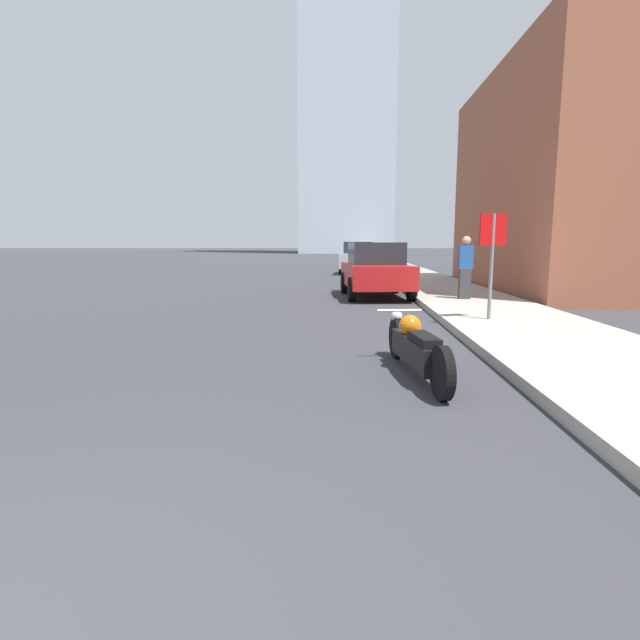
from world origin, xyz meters
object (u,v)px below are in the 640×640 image
(parked_car_silver, at_px, (359,258))
(stop_sign, at_px, (492,248))
(parked_car_red, at_px, (376,270))
(motorcycle, at_px, (415,347))
(pedestrian, at_px, (465,267))

(parked_car_silver, height_order, stop_sign, stop_sign)
(stop_sign, bearing_deg, parked_car_red, 109.22)
(parked_car_silver, bearing_deg, parked_car_red, -83.44)
(motorcycle, xyz_separation_m, pedestrian, (2.32, 7.45, 0.65))
(stop_sign, bearing_deg, motorcycle, -117.33)
(parked_car_silver, distance_m, pedestrian, 14.22)
(parked_car_silver, xyz_separation_m, stop_sign, (2.09, -17.69, 0.67))
(motorcycle, distance_m, parked_car_red, 9.21)
(parked_car_red, relative_size, stop_sign, 2.02)
(motorcycle, relative_size, pedestrian, 1.53)
(parked_car_red, xyz_separation_m, stop_sign, (1.90, -5.44, 0.70))
(parked_car_red, height_order, pedestrian, pedestrian)
(parked_car_red, bearing_deg, motorcycle, -95.41)
(stop_sign, xyz_separation_m, pedestrian, (0.38, 3.69, -0.54))
(motorcycle, distance_m, parked_car_silver, 21.46)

